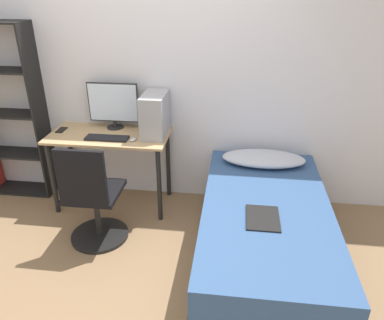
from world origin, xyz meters
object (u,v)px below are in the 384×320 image
at_px(pc_tower, 155,115).
at_px(keyboard, 107,138).
at_px(bed, 264,234).
at_px(office_chair, 93,205).
at_px(monitor, 113,104).

bearing_deg(pc_tower, keyboard, -158.34).
relative_size(bed, keyboard, 4.91).
bearing_deg(bed, keyboard, 158.09).
bearing_deg(pc_tower, bed, -36.23).
height_order(office_chair, monitor, monitor).
distance_m(keyboard, pc_tower, 0.49).
relative_size(bed, pc_tower, 4.80).
distance_m(office_chair, monitor, 1.02).
bearing_deg(pc_tower, monitor, 164.15).
distance_m(office_chair, pc_tower, 0.99).
height_order(keyboard, pc_tower, pc_tower).
distance_m(bed, monitor, 1.86).
bearing_deg(monitor, pc_tower, -15.85).
relative_size(bed, monitor, 3.92).
bearing_deg(office_chair, monitor, 91.62).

